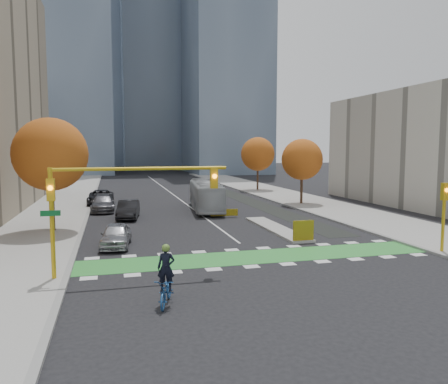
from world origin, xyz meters
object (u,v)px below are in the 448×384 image
parked_car_b (128,210)px  tree_west (51,154)px  cyclist (166,285)px  tree_east_near (302,159)px  hazard_board (303,230)px  traffic_signal_east (444,207)px  bus (206,195)px  parked_car_c (103,203)px  traffic_signal_west (110,192)px  parked_car_d (101,198)px  tree_east_far (258,154)px  parked_car_a (116,235)px

parked_car_b → tree_west: bearing=-130.4°
cyclist → tree_east_near: bearing=72.9°
hazard_board → traffic_signal_east: 8.26m
hazard_board → tree_east_near: bearing=65.8°
bus → parked_car_c: size_ratio=1.97×
tree_east_near → cyclist: bearing=-123.8°
tree_east_near → hazard_board: bearing=-114.2°
traffic_signal_west → parked_car_c: size_ratio=1.60×
bus → parked_car_c: 9.95m
hazard_board → parked_car_d: (-13.00, 22.76, -0.00)m
tree_west → tree_east_far: (24.50, 26.00, -0.38)m
hazard_board → traffic_signal_east: size_ratio=0.34×
bus → parked_car_d: bearing=153.4°
traffic_signal_east → parked_car_a: size_ratio=0.97×
tree_east_far → parked_car_b: tree_east_far is taller
traffic_signal_west → cyclist: traffic_signal_west is taller
tree_west → bus: (13.11, 8.44, -4.15)m
hazard_board → tree_east_near: size_ratio=0.20×
tree_west → traffic_signal_west: tree_west is taller
tree_east_near → parked_car_a: (-19.67, -15.92, -4.14)m
traffic_signal_east → tree_east_far: bearing=87.0°
tree_east_near → parked_car_b: tree_east_near is taller
traffic_signal_east → bus: traffic_signal_east is taller
tree_west → parked_car_d: (3.00, 14.96, -4.82)m
parked_car_b → traffic_signal_east: bearing=-38.2°
traffic_signal_east → parked_car_d: bearing=125.4°
tree_east_near → bus: bearing=-171.8°
parked_car_a → hazard_board: bearing=-2.5°
hazard_board → traffic_signal_east: (6.50, -4.71, 1.93)m
tree_east_far → parked_car_b: bearing=-132.1°
hazard_board → parked_car_a: 11.82m
tree_east_far → parked_car_a: tree_east_far is taller
parked_car_c → parked_car_d: 5.01m
hazard_board → tree_east_far: bearing=75.9°
traffic_signal_east → tree_west: bearing=150.9°
tree_east_far → traffic_signal_west: bearing=-117.9°
parked_car_a → tree_east_far: bearing=64.4°
parked_car_c → parked_car_b: bearing=-65.4°
cyclist → parked_car_a: cyclist is taller
traffic_signal_east → bus: size_ratio=0.39×
tree_east_far → bus: (-11.39, -17.56, -3.78)m
traffic_signal_east → tree_east_near: bearing=86.2°
tree_east_far → traffic_signal_east: size_ratio=1.87×
bus → parked_car_c: bus is taller
cyclist → parked_car_d: (-3.09, 31.73, -0.00)m
traffic_signal_east → parked_car_a: bearing=160.1°
tree_east_far → parked_car_b: (-19.00, -21.04, -4.46)m
tree_east_near → bus: 11.51m
tree_east_far → bus: bearing=-123.0°
tree_east_near → cyclist: (-17.91, -26.77, -4.06)m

